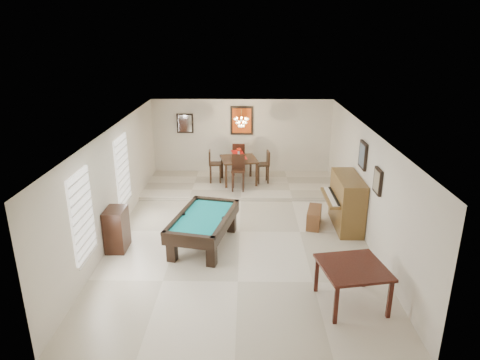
{
  "coord_description": "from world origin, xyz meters",
  "views": [
    {
      "loc": [
        0.16,
        -9.61,
        4.72
      ],
      "look_at": [
        0.0,
        0.6,
        1.15
      ],
      "focal_mm": 32.0,
      "sensor_mm": 36.0,
      "label": 1
    }
  ],
  "objects_px": {
    "flower_vase": "(239,151)",
    "dining_chair_east": "(263,167)",
    "square_table": "(351,285)",
    "dining_table": "(239,168)",
    "dining_chair_west": "(215,166)",
    "chandelier": "(241,119)",
    "pool_table": "(204,231)",
    "piano_bench": "(314,217)",
    "dining_chair_south": "(238,173)",
    "dining_chair_north": "(239,158)",
    "apothecary_chest": "(117,229)",
    "upright_piano": "(341,202)"
  },
  "relations": [
    {
      "from": "dining_chair_west",
      "to": "chandelier",
      "type": "bearing_deg",
      "value": -105.55
    },
    {
      "from": "flower_vase",
      "to": "dining_chair_south",
      "type": "height_order",
      "value": "flower_vase"
    },
    {
      "from": "dining_chair_south",
      "to": "square_table",
      "type": "bearing_deg",
      "value": -67.12
    },
    {
      "from": "upright_piano",
      "to": "apothecary_chest",
      "type": "height_order",
      "value": "upright_piano"
    },
    {
      "from": "upright_piano",
      "to": "dining_chair_south",
      "type": "height_order",
      "value": "upright_piano"
    },
    {
      "from": "dining_table",
      "to": "dining_chair_west",
      "type": "bearing_deg",
      "value": 179.24
    },
    {
      "from": "apothecary_chest",
      "to": "dining_chair_south",
      "type": "height_order",
      "value": "dining_chair_south"
    },
    {
      "from": "square_table",
      "to": "piano_bench",
      "type": "height_order",
      "value": "square_table"
    },
    {
      "from": "pool_table",
      "to": "square_table",
      "type": "distance_m",
      "value": 3.65
    },
    {
      "from": "dining_chair_south",
      "to": "dining_chair_north",
      "type": "xyz_separation_m",
      "value": [
        0.0,
        1.53,
        0.01
      ]
    },
    {
      "from": "dining_chair_east",
      "to": "chandelier",
      "type": "height_order",
      "value": "chandelier"
    },
    {
      "from": "piano_bench",
      "to": "chandelier",
      "type": "xyz_separation_m",
      "value": [
        -1.89,
        2.82,
        1.97
      ]
    },
    {
      "from": "flower_vase",
      "to": "dining_chair_north",
      "type": "relative_size",
      "value": 0.2
    },
    {
      "from": "upright_piano",
      "to": "dining_chair_west",
      "type": "relative_size",
      "value": 1.54
    },
    {
      "from": "square_table",
      "to": "dining_table",
      "type": "relative_size",
      "value": 1.02
    },
    {
      "from": "chandelier",
      "to": "pool_table",
      "type": "bearing_deg",
      "value": -101.83
    },
    {
      "from": "dining_chair_north",
      "to": "dining_chair_east",
      "type": "distance_m",
      "value": 1.1
    },
    {
      "from": "dining_chair_north",
      "to": "dining_chair_west",
      "type": "bearing_deg",
      "value": 49.31
    },
    {
      "from": "pool_table",
      "to": "dining_chair_north",
      "type": "relative_size",
      "value": 1.93
    },
    {
      "from": "square_table",
      "to": "piano_bench",
      "type": "distance_m",
      "value": 3.33
    },
    {
      "from": "square_table",
      "to": "dining_chair_east",
      "type": "xyz_separation_m",
      "value": [
        -1.39,
        6.29,
        0.25
      ]
    },
    {
      "from": "square_table",
      "to": "dining_chair_east",
      "type": "relative_size",
      "value": 1.09
    },
    {
      "from": "piano_bench",
      "to": "dining_table",
      "type": "distance_m",
      "value": 3.6
    },
    {
      "from": "flower_vase",
      "to": "chandelier",
      "type": "xyz_separation_m",
      "value": [
        0.08,
        -0.17,
        1.06
      ]
    },
    {
      "from": "piano_bench",
      "to": "apothecary_chest",
      "type": "xyz_separation_m",
      "value": [
        -4.66,
        -1.31,
        0.26
      ]
    },
    {
      "from": "pool_table",
      "to": "chandelier",
      "type": "bearing_deg",
      "value": 90.75
    },
    {
      "from": "flower_vase",
      "to": "dining_chair_east",
      "type": "xyz_separation_m",
      "value": [
        0.76,
        -0.01,
        -0.51
      ]
    },
    {
      "from": "dining_table",
      "to": "dining_chair_west",
      "type": "xyz_separation_m",
      "value": [
        -0.75,
        0.01,
        0.07
      ]
    },
    {
      "from": "square_table",
      "to": "dining_chair_south",
      "type": "height_order",
      "value": "dining_chair_south"
    },
    {
      "from": "piano_bench",
      "to": "dining_chair_west",
      "type": "xyz_separation_m",
      "value": [
        -2.73,
        3.0,
        0.41
      ]
    },
    {
      "from": "piano_bench",
      "to": "dining_chair_east",
      "type": "height_order",
      "value": "dining_chair_east"
    },
    {
      "from": "pool_table",
      "to": "flower_vase",
      "type": "height_order",
      "value": "flower_vase"
    },
    {
      "from": "piano_bench",
      "to": "chandelier",
      "type": "height_order",
      "value": "chandelier"
    },
    {
      "from": "dining_chair_west",
      "to": "dining_chair_south",
      "type": "bearing_deg",
      "value": -138.65
    },
    {
      "from": "flower_vase",
      "to": "chandelier",
      "type": "relative_size",
      "value": 0.38
    },
    {
      "from": "pool_table",
      "to": "piano_bench",
      "type": "distance_m",
      "value": 2.93
    },
    {
      "from": "apothecary_chest",
      "to": "dining_chair_north",
      "type": "bearing_deg",
      "value": 62.21
    },
    {
      "from": "dining_chair_south",
      "to": "flower_vase",
      "type": "bearing_deg",
      "value": 91.07
    },
    {
      "from": "dining_chair_south",
      "to": "dining_table",
      "type": "bearing_deg",
      "value": 91.07
    },
    {
      "from": "apothecary_chest",
      "to": "flower_vase",
      "type": "bearing_deg",
      "value": 58.02
    },
    {
      "from": "dining_chair_north",
      "to": "upright_piano",
      "type": "bearing_deg",
      "value": 127.91
    },
    {
      "from": "square_table",
      "to": "apothecary_chest",
      "type": "bearing_deg",
      "value": 157.41
    },
    {
      "from": "square_table",
      "to": "dining_chair_south",
      "type": "distance_m",
      "value": 5.97
    },
    {
      "from": "dining_table",
      "to": "apothecary_chest",
      "type": "bearing_deg",
      "value": -121.98
    },
    {
      "from": "flower_vase",
      "to": "dining_chair_north",
      "type": "distance_m",
      "value": 0.91
    },
    {
      "from": "flower_vase",
      "to": "dining_chair_east",
      "type": "bearing_deg",
      "value": -0.89
    },
    {
      "from": "square_table",
      "to": "chandelier",
      "type": "distance_m",
      "value": 6.72
    },
    {
      "from": "apothecary_chest",
      "to": "dining_chair_east",
      "type": "xyz_separation_m",
      "value": [
        3.44,
        4.28,
        0.14
      ]
    },
    {
      "from": "dining_chair_south",
      "to": "dining_chair_west",
      "type": "height_order",
      "value": "dining_chair_south"
    },
    {
      "from": "pool_table",
      "to": "square_table",
      "type": "relative_size",
      "value": 1.91
    }
  ]
}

